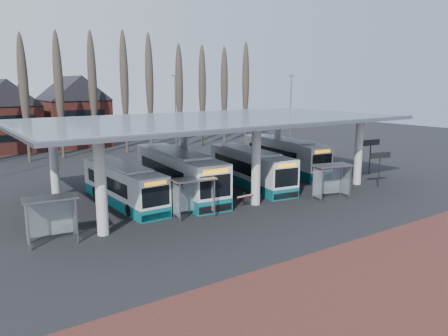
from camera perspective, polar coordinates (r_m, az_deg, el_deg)
ground at (r=31.94m, az=6.96°, el=-5.72°), size 140.00×140.00×0.00m
brick_strip at (r=24.87m, az=26.08°, el=-11.70°), size 70.00×10.00×0.03m
station_canopy at (r=37.10m, az=-1.12°, el=5.64°), size 32.00×16.00×6.34m
poplar_row at (r=59.37m, az=-14.89°, el=10.27°), size 45.10×1.10×14.50m
lamp_post_b at (r=55.59m, az=-6.33°, el=7.00°), size 0.80×0.16×10.17m
lamp_post_c at (r=58.99m, az=8.68°, el=7.16°), size 0.80×0.16×10.17m
bus_0 at (r=34.56m, az=-13.08°, el=-2.17°), size 2.55×11.04×3.06m
bus_1 at (r=36.64m, az=-5.98°, el=-0.76°), size 4.10×13.31×3.64m
bus_2 at (r=39.86m, az=3.34°, el=-0.01°), size 4.27×12.04×3.28m
bus_3 at (r=46.73m, az=7.79°, el=1.61°), size 4.20×12.53×3.41m
shelter_0 at (r=27.11m, az=-21.74°, el=-5.05°), size 3.14×1.83×2.77m
shelter_1 at (r=30.17m, az=-4.07°, el=-2.70°), size 3.15×1.87×2.76m
shelter_2 at (r=35.72m, az=13.80°, el=-0.75°), size 3.34×2.21×2.85m
info_sign_0 at (r=41.13m, az=19.71°, el=1.24°), size 2.06×0.67×3.14m
info_sign_1 at (r=46.59m, az=18.62°, el=2.83°), size 2.40×0.32×3.57m
barrier at (r=32.95m, az=3.01°, el=-3.69°), size 2.05×0.63×1.03m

